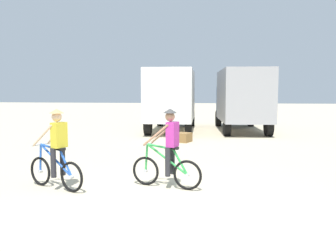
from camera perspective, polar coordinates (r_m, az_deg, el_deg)
The scene contains 6 objects.
ground_plane at distance 7.38m, azimuth -1.01°, elevation -11.78°, with size 120.00×120.00×0.00m, color beige.
box_truck_white_box at distance 19.91m, azimuth 0.67°, elevation 4.63°, with size 2.56×6.81×3.35m.
box_truck_grey_hauler at distance 20.13m, azimuth 11.71°, elevation 4.52°, with size 2.85×6.90×3.35m.
cyclist_orange_shirt at distance 8.36m, azimuth -17.47°, elevation -4.02°, with size 1.59×0.84×1.82m.
cyclist_cowboy_hat at distance 8.08m, azimuth 0.06°, elevation -4.09°, with size 1.68×0.66×1.82m.
supply_crate at distance 15.51m, azimuth 2.52°, elevation -1.85°, with size 0.55×0.68×0.40m, color olive.
Camera 1 is at (1.03, -6.97, 2.20)m, focal length 37.95 mm.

